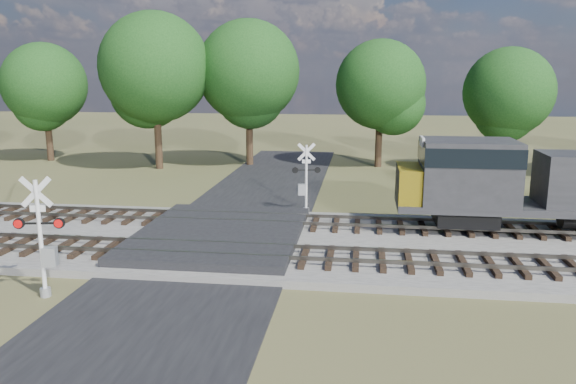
# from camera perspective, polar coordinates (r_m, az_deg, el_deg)

# --- Properties ---
(ground) EXTENTS (160.00, 160.00, 0.00)m
(ground) POSITION_cam_1_polar(r_m,az_deg,el_deg) (24.64, -7.19, -5.51)
(ground) COLOR #494C29
(ground) RESTS_ON ground
(ballast_bed) EXTENTS (140.00, 10.00, 0.30)m
(ballast_bed) POSITION_cam_1_polar(r_m,az_deg,el_deg) (24.61, 16.39, -5.57)
(ballast_bed) COLOR gray
(ballast_bed) RESTS_ON ground
(road) EXTENTS (7.00, 60.00, 0.08)m
(road) POSITION_cam_1_polar(r_m,az_deg,el_deg) (24.63, -7.19, -5.42)
(road) COLOR black
(road) RESTS_ON ground
(crossing_panel) EXTENTS (7.00, 9.00, 0.62)m
(crossing_panel) POSITION_cam_1_polar(r_m,az_deg,el_deg) (25.01, -6.92, -4.48)
(crossing_panel) COLOR #262628
(crossing_panel) RESTS_ON ground
(track_near) EXTENTS (140.00, 2.60, 0.33)m
(track_near) POSITION_cam_1_polar(r_m,az_deg,el_deg) (22.04, -0.62, -6.40)
(track_near) COLOR black
(track_near) RESTS_ON ballast_bed
(track_far) EXTENTS (140.00, 2.60, 0.33)m
(track_far) POSITION_cam_1_polar(r_m,az_deg,el_deg) (26.80, 0.90, -3.06)
(track_far) COLOR black
(track_far) RESTS_ON ballast_bed
(crossing_signal_near) EXTENTS (1.65, 0.42, 4.12)m
(crossing_signal_near) POSITION_cam_1_polar(r_m,az_deg,el_deg) (20.30, -23.54, -5.21)
(crossing_signal_near) COLOR silver
(crossing_signal_near) RESTS_ON ground
(crossing_signal_far) EXTENTS (1.51, 0.42, 3.79)m
(crossing_signal_far) POSITION_cam_1_polar(r_m,az_deg,el_deg) (29.85, 1.71, 0.79)
(crossing_signal_far) COLOR silver
(crossing_signal_far) RESTS_ON ground
(equipment_shed) EXTENTS (4.25, 4.25, 2.56)m
(equipment_shed) POSITION_cam_1_polar(r_m,az_deg,el_deg) (36.40, 19.00, 1.73)
(equipment_shed) COLOR #432F1D
(equipment_shed) RESTS_ON ground
(treeline) EXTENTS (81.45, 10.85, 11.99)m
(treeline) POSITION_cam_1_polar(r_m,az_deg,el_deg) (43.52, 10.29, 11.17)
(treeline) COLOR black
(treeline) RESTS_ON ground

